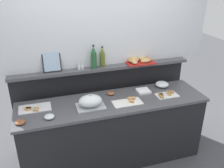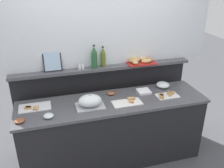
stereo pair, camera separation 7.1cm
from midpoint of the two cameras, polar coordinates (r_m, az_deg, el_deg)
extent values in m
plane|color=#4C4C51|center=(4.08, -2.87, -11.39)|extent=(12.00, 12.00, 0.00)
cube|color=black|center=(3.35, -0.37, -11.12)|extent=(2.36, 0.61, 0.88)
cube|color=#4C4C51|center=(3.11, -0.40, -4.26)|extent=(2.40, 0.65, 0.03)
cube|color=black|center=(3.68, -2.68, -4.78)|extent=(2.49, 0.08, 1.18)
cube|color=#4C4C51|center=(3.37, -2.67, 3.89)|extent=(2.49, 0.22, 0.04)
cube|color=silver|center=(3.26, -3.25, 16.03)|extent=(3.09, 0.08, 1.38)
cube|color=silver|center=(3.08, -18.12, -5.37)|extent=(0.37, 0.22, 0.01)
cube|color=tan|center=(3.05, -17.85, -5.52)|extent=(0.07, 0.06, 0.01)
cube|color=#D1664C|center=(3.04, -17.87, -5.39)|extent=(0.07, 0.06, 0.01)
cube|color=tan|center=(3.04, -17.89, -5.26)|extent=(0.07, 0.06, 0.01)
cube|color=tan|center=(3.06, -19.41, -5.57)|extent=(0.06, 0.05, 0.01)
cube|color=#D1664C|center=(3.06, -19.43, -5.44)|extent=(0.06, 0.05, 0.01)
cube|color=tan|center=(3.06, -19.45, -5.31)|extent=(0.06, 0.05, 0.01)
cube|color=tan|center=(3.06, -19.46, -5.64)|extent=(0.07, 0.06, 0.01)
cube|color=#D1664C|center=(3.05, -19.49, -5.51)|extent=(0.07, 0.06, 0.01)
cube|color=tan|center=(3.05, -19.51, -5.38)|extent=(0.07, 0.06, 0.01)
cube|color=tan|center=(3.01, -17.92, -5.86)|extent=(0.07, 0.05, 0.01)
cube|color=#D1664C|center=(3.01, -17.94, -5.73)|extent=(0.07, 0.05, 0.01)
cube|color=tan|center=(3.01, -17.96, -5.60)|extent=(0.07, 0.05, 0.01)
cube|color=tan|center=(3.08, -19.97, -5.45)|extent=(0.04, 0.06, 0.01)
cube|color=#D1664C|center=(3.08, -20.00, -5.32)|extent=(0.04, 0.06, 0.01)
cube|color=tan|center=(3.08, -20.02, -5.19)|extent=(0.04, 0.06, 0.01)
cube|color=white|center=(3.30, 12.08, -2.55)|extent=(0.29, 0.17, 0.01)
cube|color=#AD7A47|center=(3.21, 10.80, -3.05)|extent=(0.04, 0.06, 0.01)
cube|color=#E5C666|center=(3.21, 10.81, -2.93)|extent=(0.04, 0.06, 0.01)
cube|color=#AD7A47|center=(3.20, 10.83, -2.80)|extent=(0.04, 0.06, 0.01)
cube|color=#AD7A47|center=(3.34, 12.38, -2.05)|extent=(0.07, 0.07, 0.01)
cube|color=#E5C666|center=(3.34, 12.39, -1.93)|extent=(0.07, 0.07, 0.01)
cube|color=#AD7A47|center=(3.33, 12.40, -1.80)|extent=(0.07, 0.07, 0.01)
cube|color=#AD7A47|center=(3.36, 13.20, -1.97)|extent=(0.06, 0.07, 0.01)
cube|color=#E5C666|center=(3.36, 13.21, -1.85)|extent=(0.06, 0.07, 0.01)
cube|color=#AD7A47|center=(3.35, 13.23, -1.73)|extent=(0.06, 0.07, 0.01)
cube|color=#AD7A47|center=(3.25, 10.83, -2.67)|extent=(0.04, 0.06, 0.01)
cube|color=#E5C666|center=(3.25, 10.84, -2.55)|extent=(0.04, 0.06, 0.01)
cube|color=#AD7A47|center=(3.25, 10.86, -2.42)|extent=(0.04, 0.06, 0.01)
cube|color=#AD7A47|center=(3.27, 10.66, -2.52)|extent=(0.07, 0.07, 0.01)
cube|color=#E5C666|center=(3.26, 10.67, -2.40)|extent=(0.07, 0.07, 0.01)
cube|color=#AD7A47|center=(3.26, 10.68, -2.27)|extent=(0.07, 0.07, 0.01)
cube|color=#AD7A47|center=(3.30, 12.61, -2.43)|extent=(0.07, 0.07, 0.01)
cube|color=#E5C666|center=(3.30, 12.62, -2.30)|extent=(0.07, 0.07, 0.01)
cube|color=#AD7A47|center=(3.29, 12.64, -2.18)|extent=(0.07, 0.07, 0.01)
cube|color=white|center=(3.06, 2.93, -4.34)|extent=(0.37, 0.19, 0.01)
cube|color=tan|center=(3.11, 3.47, -3.57)|extent=(0.05, 0.06, 0.01)
cube|color=#B24738|center=(3.11, 3.47, -3.44)|extent=(0.05, 0.06, 0.01)
cube|color=tan|center=(3.10, 3.47, -3.31)|extent=(0.05, 0.06, 0.01)
cube|color=tan|center=(3.13, 4.24, -3.45)|extent=(0.06, 0.04, 0.01)
cube|color=#B24738|center=(3.12, 4.25, -3.32)|extent=(0.06, 0.04, 0.01)
cube|color=tan|center=(3.12, 4.25, -3.19)|extent=(0.06, 0.04, 0.01)
cube|color=tan|center=(3.05, 3.92, -4.19)|extent=(0.07, 0.06, 0.01)
cube|color=#B24738|center=(3.05, 3.92, -4.06)|extent=(0.07, 0.06, 0.01)
cube|color=tan|center=(3.04, 3.93, -3.93)|extent=(0.07, 0.06, 0.01)
cube|color=#B7BABF|center=(2.99, -5.67, -5.16)|extent=(0.34, 0.24, 0.01)
ellipsoid|color=silver|center=(2.95, -5.73, -3.90)|extent=(0.28, 0.23, 0.14)
sphere|color=#B7BABF|center=(2.91, -5.79, -2.55)|extent=(0.02, 0.02, 0.02)
ellipsoid|color=silver|center=(3.52, 11.01, -0.06)|extent=(0.19, 0.19, 0.07)
ellipsoid|color=#F28C4C|center=(3.53, 10.99, -0.26)|extent=(0.15, 0.15, 0.04)
ellipsoid|color=silver|center=(2.84, -15.08, -7.33)|extent=(0.11, 0.11, 0.05)
ellipsoid|color=#F28C4C|center=(2.84, -15.06, -7.47)|extent=(0.09, 0.09, 0.03)
ellipsoid|color=brown|center=(2.85, -21.26, -8.24)|extent=(0.11, 0.11, 0.04)
ellipsoid|color=brown|center=(3.25, -0.90, -2.13)|extent=(0.11, 0.11, 0.04)
cube|color=white|center=(3.34, 6.69, -1.62)|extent=(0.17, 0.17, 0.03)
cylinder|color=#23562D|center=(3.27, -4.89, 5.49)|extent=(0.08, 0.08, 0.22)
cone|color=#23562D|center=(3.22, -4.99, 8.01)|extent=(0.06, 0.06, 0.08)
cylinder|color=black|center=(3.21, -5.02, 8.87)|extent=(0.03, 0.03, 0.02)
cylinder|color=#56661E|center=(3.33, -2.84, 5.69)|extent=(0.06, 0.06, 0.19)
cone|color=#56661E|center=(3.29, -2.89, 7.83)|extent=(0.05, 0.05, 0.07)
cylinder|color=black|center=(3.28, -2.91, 8.57)|extent=(0.03, 0.03, 0.02)
cylinder|color=white|center=(3.26, -8.28, 3.99)|extent=(0.03, 0.03, 0.08)
cylinder|color=#B7BABF|center=(3.25, -8.32, 4.70)|extent=(0.03, 0.03, 0.01)
cylinder|color=white|center=(3.27, -7.51, 4.08)|extent=(0.03, 0.03, 0.08)
cylinder|color=#B7BABF|center=(3.25, -7.56, 4.79)|extent=(0.03, 0.03, 0.01)
cube|color=#B2231E|center=(3.50, 5.92, 5.05)|extent=(0.40, 0.26, 0.02)
ellipsoid|color=#AD7A47|center=(3.53, 7.56, 5.75)|extent=(0.17, 0.15, 0.06)
ellipsoid|color=#B7844C|center=(3.46, 3.73, 5.56)|extent=(0.11, 0.14, 0.06)
ellipsoid|color=tan|center=(3.50, 4.58, 5.83)|extent=(0.17, 0.19, 0.07)
ellipsoid|color=tan|center=(3.47, 7.22, 5.41)|extent=(0.15, 0.08, 0.05)
ellipsoid|color=tan|center=(3.54, 6.76, 5.85)|extent=(0.17, 0.14, 0.06)
ellipsoid|color=tan|center=(3.41, 4.59, 5.22)|extent=(0.09, 0.15, 0.06)
cube|color=black|center=(3.24, -14.48, 5.09)|extent=(0.23, 0.08, 0.27)
cube|color=#99B2CC|center=(3.23, -14.47, 5.08)|extent=(0.20, 0.07, 0.24)
camera|label=1|loc=(0.04, -90.65, -0.30)|focal=39.32mm
camera|label=2|loc=(0.04, 89.35, 0.30)|focal=39.32mm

